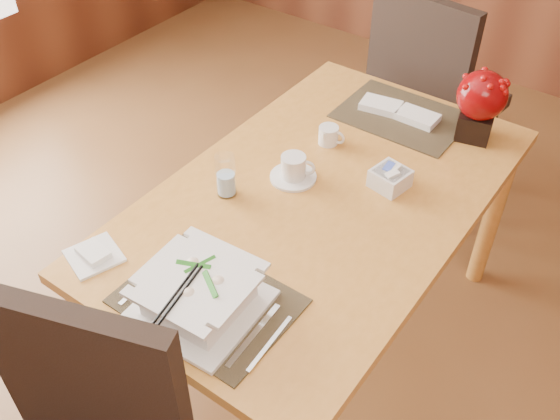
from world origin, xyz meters
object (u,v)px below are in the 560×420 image
Objects in this scene: sugar_caddy at (390,179)px; berry_decor at (481,101)px; creamer_jug at (328,135)px; far_chair at (429,90)px; coffee_cup at (293,169)px; soup_setting at (199,294)px; dining_table at (320,216)px; water_glass at (226,175)px; bread_plate at (94,256)px.

berry_decor reaches higher than sugar_caddy.
far_chair is at bearing 82.51° from creamer_jug.
soup_setting is at bearing -78.70° from coffee_cup.
coffee_cup is (-0.12, 0.01, 0.13)m from dining_table.
sugar_caddy is at bearing 74.59° from soup_setting.
soup_setting is 1.19m from berry_decor.
berry_decor reaches higher than soup_setting.
berry_decor is 0.24× the size of far_chair.
soup_setting is at bearing -101.95° from sugar_caddy.
sugar_caddy is (0.27, 0.15, -0.01)m from coffee_cup.
coffee_cup is at bearing 96.22° from far_chair.
sugar_caddy is at bearing 113.55° from far_chair.
far_chair is at bearing 83.12° from water_glass.
coffee_cup is 1.04m from far_chair.
water_glass reaches higher than dining_table.
bread_plate is (-0.13, -0.44, -0.07)m from water_glass.
creamer_jug is 0.30m from sugar_caddy.
coffee_cup reaches higher than dining_table.
water_glass reaches higher than soup_setting.
soup_setting is 0.47m from water_glass.
bread_plate is (-0.37, -0.03, -0.06)m from soup_setting.
creamer_jug is at bearing 75.25° from water_glass.
creamer_jug reaches higher than sugar_caddy.
coffee_cup is at bearing 56.05° from water_glass.
bread_plate is at bearing -106.11° from water_glass.
coffee_cup is at bearing -91.33° from creamer_jug.
far_chair reaches higher than berry_decor.
creamer_jug is at bearing -139.78° from berry_decor.
sugar_caddy is 0.45m from berry_decor.
sugar_caddy is 0.93m from far_chair.
water_glass is 0.46m from bread_plate.
creamer_jug is at bearing 117.97° from dining_table.
far_chair is at bearing 90.04° from soup_setting.
sugar_caddy is at bearing 39.85° from water_glass.
berry_decor is (0.38, 0.57, 0.11)m from coffee_cup.
berry_decor is at bearing 73.80° from soup_setting.
dining_table is 0.31m from creamer_jug.
sugar_caddy is at bearing 55.70° from bread_plate.
bread_plate is (-0.25, -0.63, -0.03)m from coffee_cup.
soup_setting is 1.26× the size of berry_decor.
far_chair is (-0.10, 1.04, -0.06)m from dining_table.
soup_setting reaches higher than creamer_jug.
dining_table is 0.68m from berry_decor.
water_glass is 0.52m from sugar_caddy.
berry_decor is (0.51, 0.76, 0.07)m from water_glass.
soup_setting is at bearing -102.74° from berry_decor.
far_chair reaches higher than dining_table.
dining_table is at bearing -67.00° from creamer_jug.
soup_setting reaches higher than bread_plate.
water_glass is 0.44m from creamer_jug.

